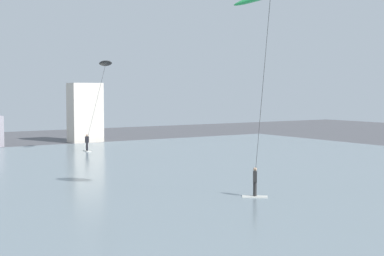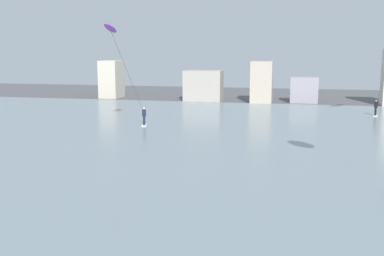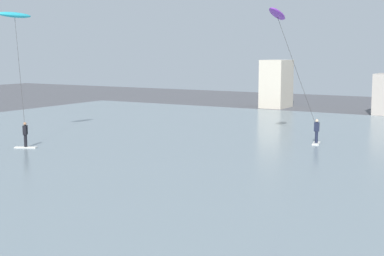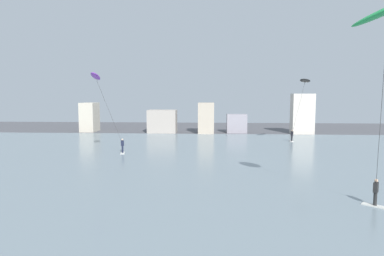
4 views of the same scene
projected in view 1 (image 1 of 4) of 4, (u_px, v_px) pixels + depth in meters
The scene contains 2 objects.
kitesurfer_green at pixel (269, 7), 28.60m from camera, with size 3.36×4.98×11.48m.
kitesurfer_black at pixel (104, 69), 53.63m from camera, with size 2.63×5.14×8.72m.
Camera 1 is at (-8.53, -4.02, 5.98)m, focal length 53.65 mm.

